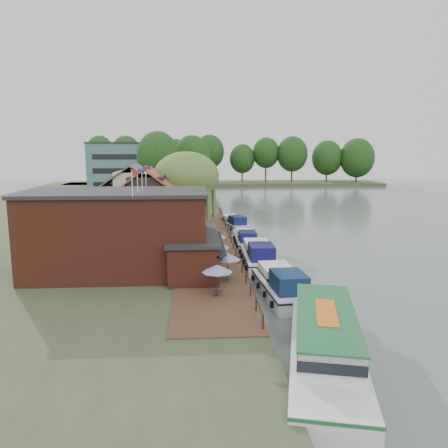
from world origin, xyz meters
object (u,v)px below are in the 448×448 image
object	(u,v)px
umbrella_0	(217,281)
cruiser_1	(259,253)
cottage_b	(135,195)
cruiser_3	(234,222)
hotel_block	(144,168)
umbrella_3	(216,244)
umbrella_4	(211,237)
swan	(295,311)
umbrella_1	(228,267)
cruiser_0	(282,281)
willow	(187,191)
cottage_c	(167,189)
cruiser_2	(246,238)
cottage_a	(148,204)
tour_boat	(326,342)
umbrella_2	(218,255)
pub	(141,232)

from	to	relation	value
umbrella_0	cruiser_1	world-z (taller)	umbrella_0
cottage_b	cruiser_3	bearing A→B (deg)	4.27
hotel_block	cottage_b	distance (m)	46.21
umbrella_3	umbrella_4	bearing A→B (deg)	95.53
cottage_b	cruiser_1	xyz separation A→B (m)	(15.07, -19.53, -3.96)
hotel_block	swan	distance (m)	81.78
hotel_block	cruiser_1	distance (m)	68.50
umbrella_1	cruiser_0	distance (m)	4.48
willow	hotel_block	bearing A→B (deg)	102.71
cottage_c	cruiser_1	xyz separation A→B (m)	(11.07, -28.53, -3.96)
cruiser_2	cottage_a	bearing A→B (deg)	177.63
willow	umbrella_0	xyz separation A→B (m)	(2.74, -26.96, -3.93)
cruiser_1	tour_boat	distance (m)	21.40
umbrella_0	umbrella_2	world-z (taller)	same
umbrella_1	cruiser_2	bearing A→B (deg)	78.63
cruiser_1	umbrella_3	bearing A→B (deg)	179.75
cruiser_3	umbrella_0	bearing A→B (deg)	-111.50
umbrella_3	cruiser_3	world-z (taller)	umbrella_3
umbrella_1	umbrella_2	distance (m)	4.32
umbrella_0	cruiser_0	world-z (taller)	umbrella_0
pub	cottage_b	bearing A→B (deg)	99.09
cruiser_1	pub	bearing A→B (deg)	-153.04
umbrella_4	hotel_block	bearing A→B (deg)	103.00
cottage_c	pub	bearing A→B (deg)	-90.00
willow	swan	size ratio (longest dim) A/B	23.69
willow	swan	world-z (taller)	willow
cruiser_1	swan	world-z (taller)	cruiser_1
hotel_block	cruiser_2	distance (m)	60.07
cruiser_2	swan	world-z (taller)	cruiser_2
umbrella_0	tour_boat	bearing A→B (deg)	-58.75
cottage_b	umbrella_1	world-z (taller)	cottage_b
umbrella_4	cruiser_1	xyz separation A→B (m)	(4.73, -3.36, -1.00)
willow	umbrella_0	distance (m)	27.38
pub	cottage_c	distance (m)	34.01
cottage_c	cruiser_3	xyz separation A→B (m)	(10.25, -7.94, -4.17)
hotel_block	umbrella_0	size ratio (longest dim) A/B	10.69
cottage_b	umbrella_0	distance (m)	33.69
pub	hotel_block	size ratio (longest dim) A/B	0.79
pub	umbrella_0	bearing A→B (deg)	-48.11
cottage_b	cruiser_3	xyz separation A→B (m)	(14.25, 1.06, -4.17)
hotel_block	tour_boat	world-z (taller)	hotel_block
cruiser_0	cottage_c	bearing A→B (deg)	102.18
hotel_block	cruiser_2	size ratio (longest dim) A/B	2.82
cottage_a	umbrella_4	world-z (taller)	cottage_a
umbrella_1	cruiser_1	xyz separation A→B (m)	(3.82, 8.85, -1.00)
umbrella_3	hotel_block	bearing A→B (deg)	102.63
hotel_block	cruiser_0	distance (m)	77.96
umbrella_1	cruiser_3	world-z (taller)	umbrella_1
willow	cottage_b	bearing A→B (deg)	146.31
cottage_a	tour_boat	xyz separation A→B (m)	(12.68, -30.92, -3.75)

